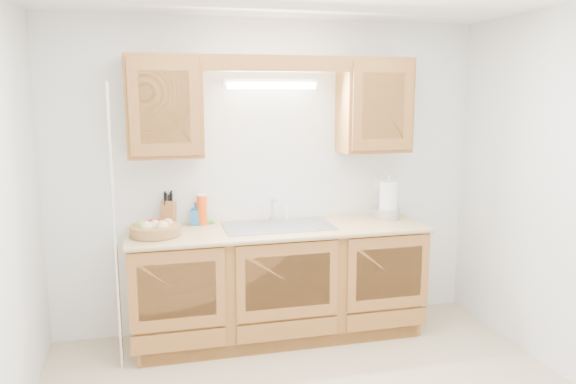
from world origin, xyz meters
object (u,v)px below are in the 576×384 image
object	(u,v)px
knife_block	(169,213)
apple_bowl	(387,212)
paper_towel	(388,200)
fruit_basket	(155,229)

from	to	relation	value
knife_block	apple_bowl	bearing A→B (deg)	10.24
knife_block	paper_towel	distance (m)	1.78
knife_block	fruit_basket	bearing A→B (deg)	-94.83
fruit_basket	apple_bowl	world-z (taller)	fruit_basket
fruit_basket	apple_bowl	bearing A→B (deg)	3.44
apple_bowl	knife_block	bearing A→B (deg)	174.26
fruit_basket	knife_block	distance (m)	0.31
knife_block	paper_towel	bearing A→B (deg)	10.18
fruit_basket	paper_towel	xyz separation A→B (m)	(1.88, 0.11, 0.10)
fruit_basket	apple_bowl	distance (m)	1.87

